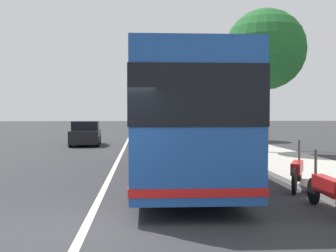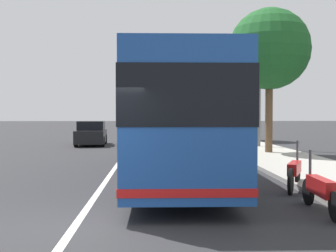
# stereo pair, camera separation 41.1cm
# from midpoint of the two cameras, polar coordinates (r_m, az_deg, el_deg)

# --- Properties ---
(ground_plane) EXTENTS (220.00, 220.00, 0.00)m
(ground_plane) POSITION_cam_midpoint_polar(r_m,az_deg,el_deg) (7.69, -12.98, -13.66)
(ground_plane) COLOR #2D2D30
(sidewalk_curb) EXTENTS (110.00, 3.60, 0.14)m
(sidewalk_curb) POSITION_cam_midpoint_polar(r_m,az_deg,el_deg) (18.39, 14.85, -4.49)
(sidewalk_curb) COLOR #B2ADA3
(sidewalk_curb) RESTS_ON ground
(lane_divider_line) EXTENTS (110.00, 0.16, 0.01)m
(lane_divider_line) POSITION_cam_midpoint_polar(r_m,az_deg,el_deg) (17.48, -7.71, -4.99)
(lane_divider_line) COLOR silver
(lane_divider_line) RESTS_ON ground
(coach_bus) EXTENTS (12.36, 2.71, 3.46)m
(coach_bus) POSITION_cam_midpoint_polar(r_m,az_deg,el_deg) (13.55, 0.03, 1.42)
(coach_bus) COLOR #1E4C9E
(coach_bus) RESTS_ON ground
(motorcycle_far_end) EXTENTS (2.11, 0.28, 1.24)m
(motorcycle_far_end) POSITION_cam_midpoint_polar(r_m,az_deg,el_deg) (9.22, 19.86, -8.24)
(motorcycle_far_end) COLOR black
(motorcycle_far_end) RESTS_ON ground
(motorcycle_mid_row) EXTENTS (1.97, 1.01, 1.29)m
(motorcycle_mid_row) POSITION_cam_midpoint_polar(r_m,az_deg,el_deg) (11.67, 16.35, -6.03)
(motorcycle_mid_row) COLOR black
(motorcycle_mid_row) RESTS_ON ground
(car_side_street) EXTENTS (4.22, 2.03, 1.56)m
(car_side_street) POSITION_cam_midpoint_polar(r_m,az_deg,el_deg) (27.24, -11.68, -1.06)
(car_side_street) COLOR black
(car_side_street) RESTS_ON ground
(car_far_distant) EXTENTS (4.54, 1.87, 1.48)m
(car_far_distant) POSITION_cam_midpoint_polar(r_m,az_deg,el_deg) (50.64, -2.69, 0.18)
(car_far_distant) COLOR gold
(car_far_distant) RESTS_ON ground
(roadside_tree_mid_block) EXTENTS (3.98, 3.98, 7.20)m
(roadside_tree_mid_block) POSITION_cam_midpoint_polar(r_m,az_deg,el_deg) (21.30, 12.69, 10.16)
(roadside_tree_mid_block) COLOR brown
(roadside_tree_mid_block) RESTS_ON ground
(roadside_tree_far_block) EXTENTS (4.32, 4.32, 7.36)m
(roadside_tree_far_block) POSITION_cam_midpoint_polar(r_m,az_deg,el_deg) (32.33, 6.62, 7.27)
(roadside_tree_far_block) COLOR brown
(roadside_tree_far_block) RESTS_ON ground
(utility_pole) EXTENTS (0.23, 0.23, 7.53)m
(utility_pole) POSITION_cam_midpoint_polar(r_m,az_deg,el_deg) (24.85, 11.22, 5.65)
(utility_pole) COLOR slate
(utility_pole) RESTS_ON ground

